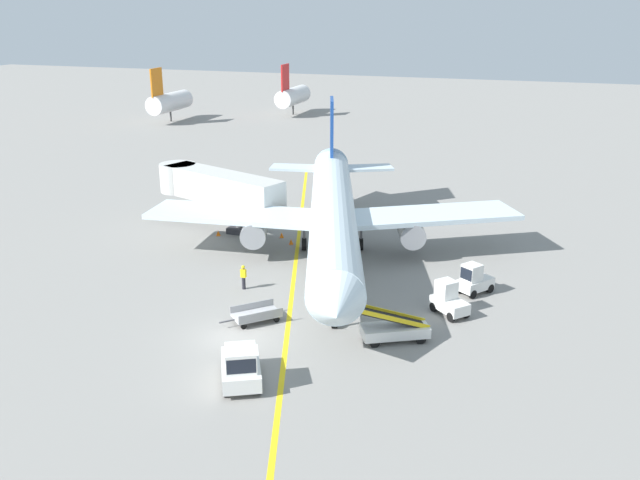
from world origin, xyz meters
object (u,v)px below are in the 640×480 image
(baggage_tug_near_wing, at_px, (448,300))
(safety_cone_wingtip_right, at_px, (291,242))
(airliner, at_px, (333,213))
(safety_cone_wingtip_left, at_px, (218,233))
(safety_cone_nose_left, at_px, (313,240))
(baggage_cart_loaded, at_px, (256,314))
(pushback_tug, at_px, (241,366))
(ground_crew_marshaller, at_px, (243,276))
(safety_cone_nose_right, at_px, (282,235))
(jet_bridge, at_px, (212,186))
(baggage_tug_by_cargo_door, at_px, (474,280))
(belt_loader_forward_hold, at_px, (393,328))

(baggage_tug_near_wing, xyz_separation_m, safety_cone_wingtip_right, (-13.77, 8.98, -0.71))
(airliner, height_order, safety_cone_wingtip_left, airliner)
(airliner, relative_size, safety_cone_nose_left, 78.32)
(baggage_cart_loaded, bearing_deg, airliner, 85.39)
(pushback_tug, xyz_separation_m, safety_cone_nose_left, (-3.57, 21.45, -0.77))
(baggage_tug_near_wing, height_order, safety_cone_wingtip_left, baggage_tug_near_wing)
(pushback_tug, relative_size, ground_crew_marshaller, 2.39)
(airliner, relative_size, safety_cone_wingtip_right, 78.32)
(safety_cone_nose_left, height_order, safety_cone_wingtip_left, same)
(safety_cone_nose_right, relative_size, safety_cone_wingtip_right, 1.00)
(jet_bridge, bearing_deg, baggage_cart_loaded, -55.64)
(pushback_tug, bearing_deg, ground_crew_marshaller, 113.97)
(baggage_tug_by_cargo_door, distance_m, ground_crew_marshaller, 15.27)
(airliner, height_order, baggage_tug_near_wing, airliner)
(airliner, bearing_deg, ground_crew_marshaller, -115.83)
(baggage_tug_by_cargo_door, distance_m, safety_cone_wingtip_left, 22.07)
(safety_cone_wingtip_left, height_order, safety_cone_wingtip_right, same)
(safety_cone_wingtip_left, distance_m, safety_cone_wingtip_right, 6.49)
(baggage_tug_near_wing, relative_size, baggage_tug_by_cargo_door, 0.98)
(belt_loader_forward_hold, xyz_separation_m, baggage_cart_loaded, (-8.31, -0.24, -0.31))
(safety_cone_nose_left, relative_size, safety_cone_wingtip_left, 1.00)
(airliner, bearing_deg, safety_cone_nose_right, 151.15)
(belt_loader_forward_hold, height_order, baggage_cart_loaded, belt_loader_forward_hold)
(ground_crew_marshaller, relative_size, safety_cone_wingtip_left, 3.86)
(safety_cone_nose_right, xyz_separation_m, safety_cone_wingtip_right, (1.32, -1.30, 0.00))
(jet_bridge, distance_m, safety_cone_wingtip_left, 4.36)
(pushback_tug, height_order, baggage_tug_by_cargo_door, pushback_tug)
(jet_bridge, xyz_separation_m, safety_cone_nose_left, (9.64, -1.53, -3.32))
(baggage_tug_near_wing, bearing_deg, airliner, 143.04)
(baggage_tug_near_wing, height_order, safety_cone_nose_left, baggage_tug_near_wing)
(baggage_tug_near_wing, xyz_separation_m, belt_loader_forward_hold, (-2.45, -4.55, -0.15))
(jet_bridge, xyz_separation_m, safety_cone_wingtip_right, (8.08, -2.44, -3.32))
(jet_bridge, height_order, safety_cone_nose_left, jet_bridge)
(ground_crew_marshaller, distance_m, safety_cone_nose_left, 10.46)
(jet_bridge, xyz_separation_m, belt_loader_forward_hold, (19.40, -15.97, -2.77))
(belt_loader_forward_hold, relative_size, safety_cone_wingtip_right, 11.38)
(baggage_tug_near_wing, xyz_separation_m, baggage_cart_loaded, (-10.76, -4.79, -0.46))
(safety_cone_nose_left, xyz_separation_m, safety_cone_nose_right, (-2.88, 0.40, 0.00))
(baggage_tug_near_wing, height_order, ground_crew_marshaller, baggage_tug_near_wing)
(baggage_tug_near_wing, relative_size, safety_cone_nose_left, 6.02)
(airliner, xyz_separation_m, pushback_tug, (1.15, -18.92, -2.42))
(baggage_tug_near_wing, relative_size, safety_cone_wingtip_right, 6.02)
(airliner, relative_size, safety_cone_wingtip_left, 78.32)
(baggage_tug_near_wing, bearing_deg, safety_cone_nose_right, 145.72)
(baggage_tug_by_cargo_door, bearing_deg, safety_cone_wingtip_left, 165.79)
(baggage_cart_loaded, bearing_deg, ground_crew_marshaller, 122.98)
(safety_cone_nose_right, distance_m, safety_cone_wingtip_left, 5.30)
(jet_bridge, bearing_deg, safety_cone_nose_right, -9.56)
(baggage_tug_by_cargo_door, height_order, baggage_cart_loaded, baggage_tug_by_cargo_door)
(safety_cone_nose_left, height_order, safety_cone_nose_right, same)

